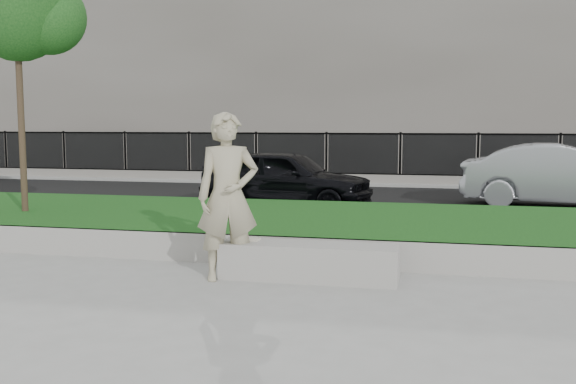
% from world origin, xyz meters
% --- Properties ---
extents(ground, '(90.00, 90.00, 0.00)m').
position_xyz_m(ground, '(0.00, 0.00, 0.00)').
color(ground, gray).
rests_on(ground, ground).
extents(grass_bank, '(34.00, 4.00, 0.40)m').
position_xyz_m(grass_bank, '(0.00, 3.00, 0.20)').
color(grass_bank, black).
rests_on(grass_bank, ground).
extents(grass_kerb, '(34.00, 0.08, 0.40)m').
position_xyz_m(grass_kerb, '(0.00, 1.04, 0.20)').
color(grass_kerb, gray).
rests_on(grass_kerb, ground).
extents(street, '(34.00, 7.00, 0.04)m').
position_xyz_m(street, '(0.00, 8.50, 0.02)').
color(street, black).
rests_on(street, ground).
extents(far_pavement, '(34.00, 3.00, 0.12)m').
position_xyz_m(far_pavement, '(0.00, 13.00, 0.06)').
color(far_pavement, gray).
rests_on(far_pavement, ground).
extents(iron_fence, '(32.00, 0.30, 1.50)m').
position_xyz_m(iron_fence, '(0.00, 12.00, 0.54)').
color(iron_fence, slate).
rests_on(iron_fence, far_pavement).
extents(building_facade, '(34.00, 10.00, 10.00)m').
position_xyz_m(building_facade, '(0.00, 20.00, 5.00)').
color(building_facade, '#615B55').
rests_on(building_facade, ground).
extents(stone_bench, '(2.16, 0.54, 0.44)m').
position_xyz_m(stone_bench, '(1.07, 0.40, 0.22)').
color(stone_bench, gray).
rests_on(stone_bench, ground).
extents(man, '(0.87, 0.74, 2.03)m').
position_xyz_m(man, '(0.11, 0.20, 1.02)').
color(man, tan).
rests_on(man, ground).
extents(book, '(0.24, 0.18, 0.03)m').
position_xyz_m(book, '(0.31, 0.47, 0.46)').
color(book, beige).
rests_on(book, stone_bench).
extents(car_dark, '(3.98, 2.14, 1.29)m').
position_xyz_m(car_dark, '(-0.59, 6.51, 0.68)').
color(car_dark, black).
rests_on(car_dark, street).
extents(car_silver, '(4.42, 2.06, 1.40)m').
position_xyz_m(car_silver, '(5.31, 7.79, 0.74)').
color(car_silver, '#999BA1').
rests_on(car_silver, street).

